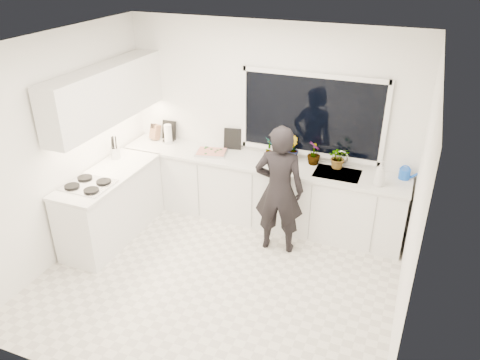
% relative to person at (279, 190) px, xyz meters
% --- Properties ---
extents(floor, '(4.00, 3.50, 0.02)m').
position_rel_person_xyz_m(floor, '(-0.45, -0.88, -0.85)').
color(floor, beige).
rests_on(floor, ground).
extents(wall_back, '(4.00, 0.02, 2.70)m').
position_rel_person_xyz_m(wall_back, '(-0.45, 0.88, 0.51)').
color(wall_back, white).
rests_on(wall_back, ground).
extents(wall_left, '(0.02, 3.50, 2.70)m').
position_rel_person_xyz_m(wall_left, '(-2.46, -0.88, 0.51)').
color(wall_left, white).
rests_on(wall_left, ground).
extents(wall_right, '(0.02, 3.50, 2.70)m').
position_rel_person_xyz_m(wall_right, '(1.56, -0.88, 0.51)').
color(wall_right, white).
rests_on(wall_right, ground).
extents(ceiling, '(4.00, 3.50, 0.02)m').
position_rel_person_xyz_m(ceiling, '(-0.45, -0.88, 1.87)').
color(ceiling, white).
rests_on(ceiling, wall_back).
extents(window, '(1.80, 0.02, 1.00)m').
position_rel_person_xyz_m(window, '(0.15, 0.84, 0.71)').
color(window, black).
rests_on(window, wall_back).
extents(base_cabinets_back, '(3.92, 0.58, 0.88)m').
position_rel_person_xyz_m(base_cabinets_back, '(-0.45, 0.57, -0.40)').
color(base_cabinets_back, white).
rests_on(base_cabinets_back, floor).
extents(base_cabinets_left, '(0.58, 1.60, 0.88)m').
position_rel_person_xyz_m(base_cabinets_left, '(-2.12, -0.53, -0.40)').
color(base_cabinets_left, white).
rests_on(base_cabinets_left, floor).
extents(countertop_back, '(3.94, 0.62, 0.04)m').
position_rel_person_xyz_m(countertop_back, '(-0.45, 0.56, 0.06)').
color(countertop_back, silver).
rests_on(countertop_back, base_cabinets_back).
extents(countertop_left, '(0.62, 1.60, 0.04)m').
position_rel_person_xyz_m(countertop_left, '(-2.12, -0.53, 0.06)').
color(countertop_left, silver).
rests_on(countertop_left, base_cabinets_left).
extents(upper_cabinets, '(0.34, 2.10, 0.70)m').
position_rel_person_xyz_m(upper_cabinets, '(-2.24, -0.18, 1.01)').
color(upper_cabinets, white).
rests_on(upper_cabinets, wall_left).
extents(sink, '(0.58, 0.42, 0.14)m').
position_rel_person_xyz_m(sink, '(0.60, 0.57, 0.03)').
color(sink, silver).
rests_on(sink, countertop_back).
extents(faucet, '(0.03, 0.03, 0.22)m').
position_rel_person_xyz_m(faucet, '(0.60, 0.77, 0.19)').
color(faucet, silver).
rests_on(faucet, countertop_back).
extents(stovetop, '(0.56, 0.48, 0.03)m').
position_rel_person_xyz_m(stovetop, '(-2.14, -0.88, 0.09)').
color(stovetop, black).
rests_on(stovetop, countertop_left).
extents(person, '(0.66, 0.47, 1.68)m').
position_rel_person_xyz_m(person, '(0.00, 0.00, 0.00)').
color(person, black).
rests_on(person, floor).
extents(pizza_tray, '(0.48, 0.40, 0.03)m').
position_rel_person_xyz_m(pizza_tray, '(-1.16, 0.54, 0.09)').
color(pizza_tray, silver).
rests_on(pizza_tray, countertop_back).
extents(pizza, '(0.44, 0.36, 0.01)m').
position_rel_person_xyz_m(pizza, '(-1.16, 0.54, 0.11)').
color(pizza, red).
rests_on(pizza, pizza_tray).
extents(watering_can, '(0.16, 0.16, 0.13)m').
position_rel_person_xyz_m(watering_can, '(1.40, 0.73, 0.14)').
color(watering_can, blue).
rests_on(watering_can, countertop_back).
extents(paper_towel_roll, '(0.15, 0.15, 0.26)m').
position_rel_person_xyz_m(paper_towel_roll, '(-1.91, 0.67, 0.21)').
color(paper_towel_roll, white).
rests_on(paper_towel_roll, countertop_back).
extents(knife_block, '(0.16, 0.14, 0.22)m').
position_rel_person_xyz_m(knife_block, '(-2.15, 0.71, 0.19)').
color(knife_block, olive).
rests_on(knife_block, countertop_back).
extents(utensil_crock, '(0.15, 0.15, 0.16)m').
position_rel_person_xyz_m(utensil_crock, '(-2.30, -0.08, 0.16)').
color(utensil_crock, silver).
rests_on(utensil_crock, countertop_left).
extents(picture_frame_large, '(0.22, 0.02, 0.28)m').
position_rel_person_xyz_m(picture_frame_large, '(-1.97, 0.81, 0.22)').
color(picture_frame_large, black).
rests_on(picture_frame_large, countertop_back).
extents(picture_frame_small, '(0.25, 0.06, 0.30)m').
position_rel_person_xyz_m(picture_frame_small, '(-0.95, 0.81, 0.23)').
color(picture_frame_small, black).
rests_on(picture_frame_small, countertop_back).
extents(herb_plants, '(1.18, 0.31, 0.34)m').
position_rel_person_xyz_m(herb_plants, '(0.25, 0.73, 0.23)').
color(herb_plants, '#26662D').
rests_on(herb_plants, countertop_back).
extents(soap_bottles, '(0.16, 0.16, 0.32)m').
position_rel_person_xyz_m(soap_bottles, '(1.13, 0.42, 0.23)').
color(soap_bottles, '#D8BF66').
rests_on(soap_bottles, countertop_back).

